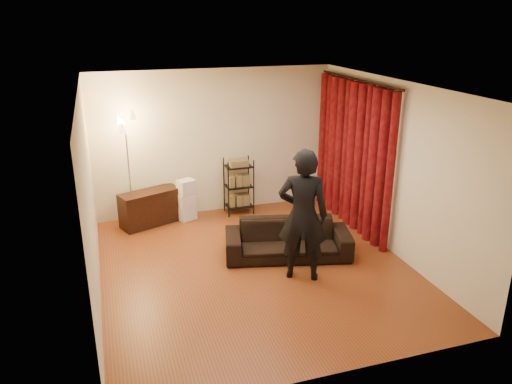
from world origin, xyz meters
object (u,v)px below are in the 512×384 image
object	(u,v)px
sofa	(288,239)
person	(303,215)
wire_shelf	(239,186)
floor_lamp	(129,173)
storage_boxes	(186,200)
media_cabinet	(150,208)

from	to	relation	value
sofa	person	xyz separation A→B (m)	(-0.05, -0.67, 0.68)
wire_shelf	sofa	bearing A→B (deg)	-66.89
sofa	floor_lamp	world-z (taller)	floor_lamp
storage_boxes	wire_shelf	size ratio (longest dim) A/B	0.72
sofa	media_cabinet	bearing A→B (deg)	148.09
wire_shelf	floor_lamp	bearing A→B (deg)	-159.25
sofa	floor_lamp	xyz separation A→B (m)	(-2.23, 1.84, 0.75)
person	sofa	bearing A→B (deg)	-68.50
sofa	wire_shelf	bearing A→B (deg)	110.38
person	floor_lamp	world-z (taller)	floor_lamp
person	wire_shelf	bearing A→B (deg)	-60.30
wire_shelf	person	bearing A→B (deg)	-69.63
media_cabinet	wire_shelf	size ratio (longest dim) A/B	1.01
storage_boxes	floor_lamp	bearing A→B (deg)	-173.49
person	media_cabinet	size ratio (longest dim) A/B	1.78
sofa	storage_boxes	bearing A→B (deg)	136.32
sofa	storage_boxes	size ratio (longest dim) A/B	2.51
sofa	person	world-z (taller)	person
media_cabinet	person	bearing A→B (deg)	-75.97
sofa	storage_boxes	world-z (taller)	storage_boxes
sofa	wire_shelf	distance (m)	2.02
floor_lamp	sofa	bearing A→B (deg)	-39.50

